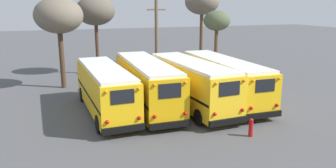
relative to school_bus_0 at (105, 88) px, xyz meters
The scene contains 11 objects.
ground_plane 4.70m from the school_bus_0, ahead, with size 160.00×160.00×0.00m, color #4C4C4F.
school_bus_0 is the anchor object (origin of this frame).
school_bus_1 2.92m from the school_bus_0, ahead, with size 2.69×10.37×3.28m.
school_bus_2 5.86m from the school_bus_0, ahead, with size 3.08×9.84×3.27m.
school_bus_3 8.72m from the school_bus_0, ahead, with size 2.65×10.63×3.16m.
utility_pole 11.64m from the school_bus_0, 54.94° to the left, with size 1.80×0.32×7.49m.
bare_tree_0 14.71m from the school_bus_0, 31.85° to the left, with size 2.58×2.58×6.54m.
bare_tree_1 9.60m from the school_bus_0, 105.91° to the left, with size 4.01×4.01×7.69m.
bare_tree_2 14.02m from the school_bus_0, 84.15° to the left, with size 3.91×3.91×7.94m.
bare_tree_3 20.29m from the school_bus_0, 45.91° to the left, with size 3.96×3.96×8.90m.
fire_hydrant 9.63m from the school_bus_0, 44.65° to the right, with size 0.24×0.24×1.03m.
Camera 1 is at (-7.50, -21.43, 7.02)m, focal length 35.00 mm.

